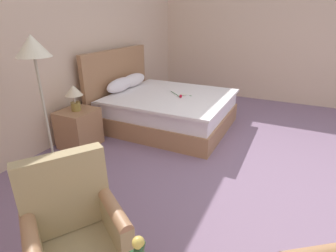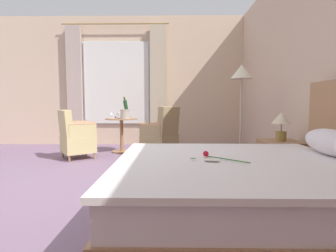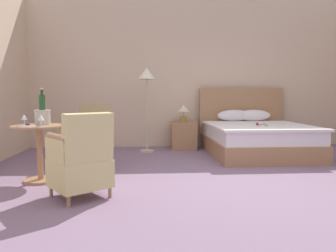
# 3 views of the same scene
# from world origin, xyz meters

# --- Properties ---
(ground_plane) EXTENTS (8.26, 8.26, 0.00)m
(ground_plane) POSITION_xyz_m (0.00, 0.00, 0.00)
(ground_plane) COLOR slate
(wall_headboard_side) EXTENTS (6.88, 0.12, 3.12)m
(wall_headboard_side) POSITION_xyz_m (0.00, 3.13, 1.56)
(wall_headboard_side) COLOR beige
(wall_headboard_side) RESTS_ON ground
(wall_window_side) EXTENTS (0.27, 6.26, 3.12)m
(wall_window_side) POSITION_xyz_m (-3.42, 0.00, 1.55)
(wall_window_side) COLOR beige
(wall_window_side) RESTS_ON ground
(bed) EXTENTS (1.77, 2.05, 1.24)m
(bed) POSITION_xyz_m (1.02, 1.99, 0.32)
(bed) COLOR #A57550
(bed) RESTS_ON ground
(nightstand) EXTENTS (0.53, 0.47, 0.54)m
(nightstand) POSITION_xyz_m (-0.23, 2.73, 0.27)
(nightstand) COLOR #A57550
(nightstand) RESTS_ON ground
(bedside_lamp) EXTENTS (0.24, 0.24, 0.36)m
(bedside_lamp) POSITION_xyz_m (-0.23, 2.73, 0.79)
(bedside_lamp) COLOR olive
(bedside_lamp) RESTS_ON nightstand
(floor_lamp_brass) EXTENTS (0.34, 0.34, 1.60)m
(floor_lamp_brass) POSITION_xyz_m (-0.97, 2.41, 1.35)
(floor_lamp_brass) COLOR beige
(floor_lamp_brass) RESTS_ON ground
(side_table_round) EXTENTS (0.66, 0.66, 0.71)m
(side_table_round) POSITION_xyz_m (-2.33, 0.30, 0.43)
(side_table_round) COLOR #A57550
(side_table_round) RESTS_ON ground
(champagne_bucket) EXTENTS (0.20, 0.20, 0.46)m
(champagne_bucket) POSITION_xyz_m (-2.30, 0.38, 0.84)
(champagne_bucket) COLOR #B7AFA6
(champagne_bucket) RESTS_ON side_table_round
(wine_glass_near_bucket) EXTENTS (0.07, 0.07, 0.14)m
(wine_glass_near_bucket) POSITION_xyz_m (-2.47, 0.21, 0.81)
(wine_glass_near_bucket) COLOR white
(wine_glass_near_bucket) RESTS_ON side_table_round
(wine_glass_near_edge) EXTENTS (0.08, 0.08, 0.14)m
(wine_glass_near_edge) POSITION_xyz_m (-2.24, 0.11, 0.81)
(wine_glass_near_edge) COLOR white
(wine_glass_near_edge) RESTS_ON side_table_round
(snack_plate) EXTENTS (0.20, 0.20, 0.04)m
(snack_plate) POSITION_xyz_m (-2.42, 0.15, 0.71)
(snack_plate) COLOR white
(snack_plate) RESTS_ON side_table_round
(armchair_by_window) EXTENTS (0.78, 0.77, 0.96)m
(armchair_by_window) POSITION_xyz_m (-1.88, 1.15, 0.42)
(armchair_by_window) COLOR #A57550
(armchair_by_window) RESTS_ON ground
(armchair_facing_bed) EXTENTS (0.75, 0.75, 0.90)m
(armchair_facing_bed) POSITION_xyz_m (-1.68, -0.43, 0.40)
(armchair_facing_bed) COLOR #A57550
(armchair_facing_bed) RESTS_ON ground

